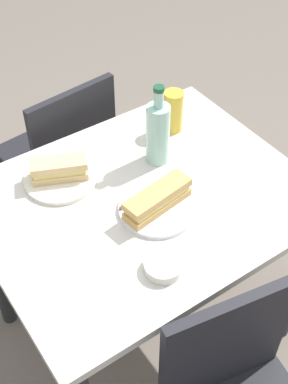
{
  "coord_description": "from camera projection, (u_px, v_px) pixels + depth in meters",
  "views": [
    {
      "loc": [
        -0.66,
        -0.96,
        1.94
      ],
      "look_at": [
        0.0,
        0.0,
        0.78
      ],
      "focal_mm": 48.51,
      "sensor_mm": 36.0,
      "label": 1
    }
  ],
  "objects": [
    {
      "name": "baguette_sandwich_far",
      "position": [
        59.0,
        169.0,
        1.67
      ],
      "size": [
        0.19,
        0.14,
        0.07
      ],
      "color": "#DBB77A",
      "rests_on": "plate_far"
    },
    {
      "name": "dining_table",
      "position": [
        144.0,
        223.0,
        1.74
      ],
      "size": [
        1.03,
        0.82,
        0.76
      ],
      "color": "beige",
      "rests_on": "ground"
    },
    {
      "name": "water_bottle",
      "position": [
        158.0,
        132.0,
        1.7
      ],
      "size": [
        0.08,
        0.08,
        0.29
      ],
      "color": "#99C6B7",
      "rests_on": "dining_table"
    },
    {
      "name": "knife_far",
      "position": [
        56.0,
        166.0,
        1.73
      ],
      "size": [
        0.17,
        0.07,
        0.01
      ],
      "color": "silver",
      "rests_on": "plate_far"
    },
    {
      "name": "knife_near",
      "position": [
        141.0,
        199.0,
        1.62
      ],
      "size": [
        0.18,
        0.01,
        0.01
      ],
      "color": "silver",
      "rests_on": "plate_near"
    },
    {
      "name": "plate_far",
      "position": [
        61.0,
        178.0,
        1.7
      ],
      "size": [
        0.24,
        0.24,
        0.01
      ],
      "primitive_type": "cylinder",
      "color": "silver",
      "rests_on": "dining_table"
    },
    {
      "name": "chair_far",
      "position": [
        65.0,
        156.0,
        2.19
      ],
      "size": [
        0.44,
        0.44,
        0.87
      ],
      "color": "black",
      "rests_on": "ground"
    },
    {
      "name": "ground_plane",
      "position": [
        144.0,
        324.0,
        2.19
      ],
      "size": [
        8.0,
        8.0,
        0.0
      ],
      "primitive_type": "plane",
      "color": "#6B6056"
    },
    {
      "name": "baguette_sandwich_near",
      "position": [
        157.0,
        200.0,
        1.57
      ],
      "size": [
        0.24,
        0.1,
        0.07
      ],
      "color": "tan",
      "rests_on": "plate_near"
    },
    {
      "name": "beer_glass",
      "position": [
        173.0,
        111.0,
        1.84
      ],
      "size": [
        0.07,
        0.07,
        0.16
      ],
      "primitive_type": "cylinder",
      "color": "gold",
      "rests_on": "dining_table"
    },
    {
      "name": "olive_bowl",
      "position": [
        163.0,
        266.0,
        1.43
      ],
      "size": [
        0.11,
        0.11,
        0.03
      ],
      "primitive_type": "cylinder",
      "color": "silver",
      "rests_on": "dining_table"
    },
    {
      "name": "plate_near",
      "position": [
        156.0,
        209.0,
        1.6
      ],
      "size": [
        0.24,
        0.24,
        0.01
      ],
      "primitive_type": "cylinder",
      "color": "white",
      "rests_on": "dining_table"
    }
  ]
}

